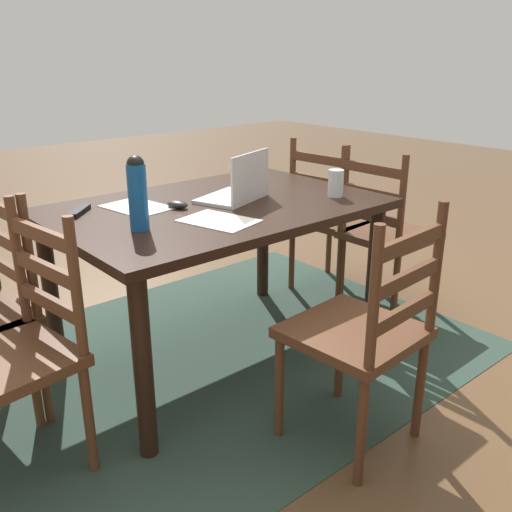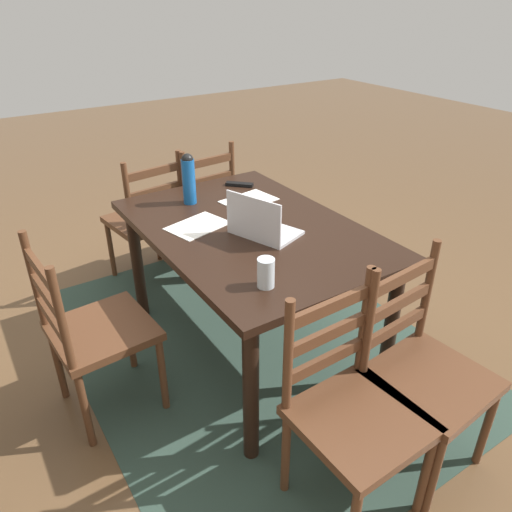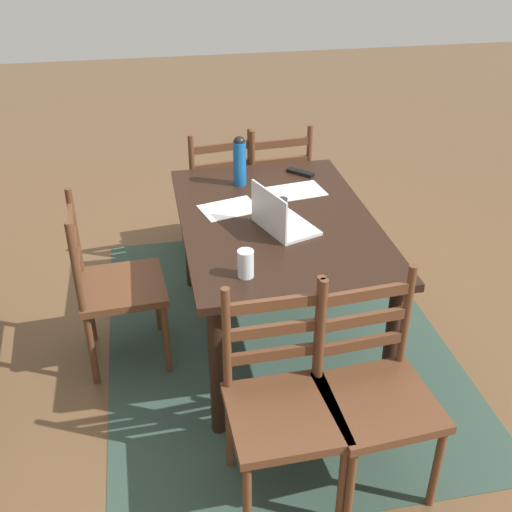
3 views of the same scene
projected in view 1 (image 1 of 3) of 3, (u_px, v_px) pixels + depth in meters
The scene contains 14 objects.
ground_plane at pixel (220, 354), 2.83m from camera, with size 14.00×14.00×0.00m, color brown.
area_rug at pixel (220, 354), 2.83m from camera, with size 2.46×1.88×0.01m, color #2D4238.
dining_table at pixel (217, 225), 2.60m from camera, with size 1.45×0.99×0.77m.
chair_left_far at pixel (385, 235), 3.15m from camera, with size 0.45×0.45×0.95m.
chair_left_near at pixel (333, 219), 3.43m from camera, with size 0.48×0.48×0.95m.
chair_far_head at pixel (363, 333), 2.05m from camera, with size 0.47×0.47×0.95m.
chair_right_far at pixel (11, 355), 1.91m from camera, with size 0.49×0.49×0.95m.
laptop at pixel (239, 188), 2.60m from camera, with size 0.38×0.32×0.23m.
water_bottle at pixel (137, 192), 2.15m from camera, with size 0.07×0.07×0.29m.
drinking_glass at pixel (336, 183), 2.67m from camera, with size 0.07×0.07×0.13m, color silver.
computer_mouse at pixel (177, 205), 2.49m from camera, with size 0.06×0.10×0.03m, color black.
tv_remote at pixel (79, 211), 2.41m from camera, with size 0.04×0.17×0.02m, color black.
paper_stack_left at pixel (137, 207), 2.50m from camera, with size 0.21×0.30×0.00m, color white.
paper_stack_right at pixel (219, 221), 2.31m from camera, with size 0.21×0.30×0.00m, color white.
Camera 1 is at (1.49, 2.00, 1.43)m, focal length 39.83 mm.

